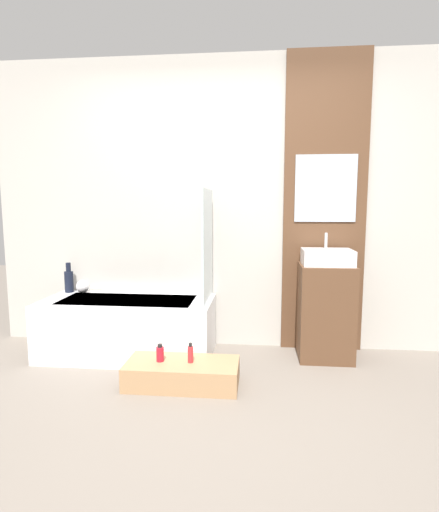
{
  "coord_description": "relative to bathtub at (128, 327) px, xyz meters",
  "views": [
    {
      "loc": [
        0.35,
        -2.05,
        1.3
      ],
      "look_at": [
        0.07,
        0.72,
        0.94
      ],
      "focal_mm": 28.0,
      "sensor_mm": 36.0,
      "label": 1
    }
  ],
  "objects": [
    {
      "name": "bottle_soap_primary",
      "position": [
        0.42,
        -0.54,
        -0.02
      ],
      "size": [
        0.05,
        0.05,
        0.13
      ],
      "color": "#B21928",
      "rests_on": "wooden_step_bench"
    },
    {
      "name": "sink",
      "position": [
        1.69,
        0.11,
        0.62
      ],
      "size": [
        0.41,
        0.32,
        0.26
      ],
      "color": "white",
      "rests_on": "vanity_cabinet"
    },
    {
      "name": "ground_plane",
      "position": [
        0.77,
        -1.2,
        -0.25
      ],
      "size": [
        12.0,
        12.0,
        0.0
      ],
      "primitive_type": "plane",
      "color": "slate"
    },
    {
      "name": "wall_tiled_back",
      "position": [
        0.77,
        0.38,
        1.05
      ],
      "size": [
        4.2,
        0.06,
        2.6
      ],
      "primitive_type": "cube",
      "color": "#B7B2A8",
      "rests_on": "ground_plane"
    },
    {
      "name": "vase_tall_dark",
      "position": [
        -0.64,
        0.24,
        0.36
      ],
      "size": [
        0.08,
        0.08,
        0.28
      ],
      "color": "black",
      "rests_on": "bathtub"
    },
    {
      "name": "glass_shower_screen",
      "position": [
        0.7,
        -0.02,
        0.71
      ],
      "size": [
        0.01,
        0.58,
        0.94
      ],
      "primitive_type": "cube",
      "color": "silver",
      "rests_on": "bathtub"
    },
    {
      "name": "bathtub",
      "position": [
        0.0,
        0.0,
        0.0
      ],
      "size": [
        1.46,
        0.66,
        0.49
      ],
      "color": "white",
      "rests_on": "ground_plane"
    },
    {
      "name": "vase_round_light",
      "position": [
        -0.5,
        0.22,
        0.3
      ],
      "size": [
        0.12,
        0.12,
        0.12
      ],
      "primitive_type": "sphere",
      "color": "white",
      "rests_on": "bathtub"
    },
    {
      "name": "wooden_step_bench",
      "position": [
        0.58,
        -0.54,
        -0.16
      ],
      "size": [
        0.81,
        0.37,
        0.17
      ],
      "primitive_type": "cube",
      "color": "#A87F56",
      "rests_on": "ground_plane"
    },
    {
      "name": "wall_wood_accent",
      "position": [
        1.69,
        0.33,
        1.06
      ],
      "size": [
        0.71,
        0.04,
        2.6
      ],
      "color": "brown",
      "rests_on": "ground_plane"
    },
    {
      "name": "bottle_soap_secondary",
      "position": [
        0.64,
        -0.54,
        -0.01
      ],
      "size": [
        0.04,
        0.04,
        0.14
      ],
      "color": "red",
      "rests_on": "wooden_step_bench"
    },
    {
      "name": "vanity_cabinet",
      "position": [
        1.69,
        0.11,
        0.15
      ],
      "size": [
        0.44,
        0.4,
        0.8
      ],
      "primitive_type": "cube",
      "color": "brown",
      "rests_on": "ground_plane"
    }
  ]
}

